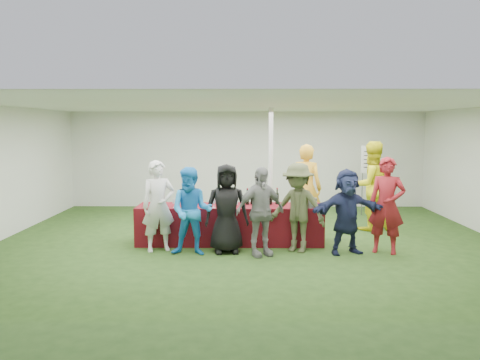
{
  "coord_description": "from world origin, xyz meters",
  "views": [
    {
      "loc": [
        -0.11,
        -9.26,
        2.29
      ],
      "look_at": [
        -0.18,
        -0.24,
        1.25
      ],
      "focal_mm": 35.0,
      "sensor_mm": 36.0,
      "label": 1
    }
  ],
  "objects_px": {
    "customer_5": "(347,211)",
    "staff_back": "(371,186)",
    "customer_0": "(158,206)",
    "staff_pourer": "(306,188)",
    "customer_3": "(260,212)",
    "wine_list_sign": "(371,165)",
    "customer_4": "(298,208)",
    "customer_6": "(387,205)",
    "serving_table": "(230,224)",
    "customer_1": "(192,211)",
    "customer_2": "(227,209)",
    "dump_bucket": "(310,203)"
  },
  "relations": [
    {
      "from": "wine_list_sign",
      "to": "customer_0",
      "type": "distance_m",
      "value": 5.95
    },
    {
      "from": "customer_2",
      "to": "customer_0",
      "type": "bearing_deg",
      "value": 168.52
    },
    {
      "from": "customer_2",
      "to": "customer_4",
      "type": "xyz_separation_m",
      "value": [
        1.3,
        0.06,
        0.01
      ]
    },
    {
      "from": "staff_pourer",
      "to": "staff_back",
      "type": "bearing_deg",
      "value": -148.53
    },
    {
      "from": "customer_0",
      "to": "customer_3",
      "type": "relative_size",
      "value": 1.05
    },
    {
      "from": "staff_pourer",
      "to": "customer_1",
      "type": "height_order",
      "value": "staff_pourer"
    },
    {
      "from": "serving_table",
      "to": "staff_back",
      "type": "distance_m",
      "value": 3.37
    },
    {
      "from": "customer_6",
      "to": "customer_3",
      "type": "bearing_deg",
      "value": -152.06
    },
    {
      "from": "customer_0",
      "to": "staff_pourer",
      "type": "bearing_deg",
      "value": 7.49
    },
    {
      "from": "serving_table",
      "to": "staff_pourer",
      "type": "relative_size",
      "value": 1.88
    },
    {
      "from": "serving_table",
      "to": "customer_4",
      "type": "distance_m",
      "value": 1.47
    },
    {
      "from": "dump_bucket",
      "to": "staff_back",
      "type": "distance_m",
      "value": 2.12
    },
    {
      "from": "serving_table",
      "to": "staff_pourer",
      "type": "distance_m",
      "value": 2.0
    },
    {
      "from": "staff_pourer",
      "to": "staff_back",
      "type": "height_order",
      "value": "staff_back"
    },
    {
      "from": "customer_6",
      "to": "customer_0",
      "type": "bearing_deg",
      "value": -158.68
    },
    {
      "from": "customer_4",
      "to": "customer_6",
      "type": "xyz_separation_m",
      "value": [
        1.59,
        -0.08,
        0.06
      ]
    },
    {
      "from": "customer_4",
      "to": "customer_1",
      "type": "bearing_deg",
      "value": -144.5
    },
    {
      "from": "staff_back",
      "to": "customer_1",
      "type": "xyz_separation_m",
      "value": [
        -3.73,
        -2.08,
        -0.2
      ]
    },
    {
      "from": "customer_0",
      "to": "serving_table",
      "type": "bearing_deg",
      "value": 3.0
    },
    {
      "from": "staff_back",
      "to": "wine_list_sign",
      "type": "bearing_deg",
      "value": -118.42
    },
    {
      "from": "staff_pourer",
      "to": "customer_6",
      "type": "height_order",
      "value": "staff_pourer"
    },
    {
      "from": "staff_back",
      "to": "customer_0",
      "type": "height_order",
      "value": "staff_back"
    },
    {
      "from": "customer_1",
      "to": "customer_6",
      "type": "xyz_separation_m",
      "value": [
        3.5,
        0.15,
        0.09
      ]
    },
    {
      "from": "customer_0",
      "to": "wine_list_sign",
      "type": "bearing_deg",
      "value": 14.48
    },
    {
      "from": "staff_pourer",
      "to": "customer_4",
      "type": "height_order",
      "value": "staff_pourer"
    },
    {
      "from": "customer_2",
      "to": "staff_back",
      "type": "bearing_deg",
      "value": 24.43
    },
    {
      "from": "customer_1",
      "to": "customer_6",
      "type": "height_order",
      "value": "customer_6"
    },
    {
      "from": "serving_table",
      "to": "customer_6",
      "type": "relative_size",
      "value": 2.06
    },
    {
      "from": "dump_bucket",
      "to": "customer_2",
      "type": "distance_m",
      "value": 1.64
    },
    {
      "from": "customer_5",
      "to": "staff_back",
      "type": "bearing_deg",
      "value": 49.65
    },
    {
      "from": "wine_list_sign",
      "to": "staff_pourer",
      "type": "xyz_separation_m",
      "value": [
        -1.9,
        -1.87,
        -0.36
      ]
    },
    {
      "from": "serving_table",
      "to": "customer_6",
      "type": "bearing_deg",
      "value": -13.85
    },
    {
      "from": "staff_pourer",
      "to": "customer_2",
      "type": "height_order",
      "value": "staff_pourer"
    },
    {
      "from": "customer_2",
      "to": "customer_4",
      "type": "relative_size",
      "value": 0.99
    },
    {
      "from": "staff_pourer",
      "to": "customer_4",
      "type": "xyz_separation_m",
      "value": [
        -0.36,
        -1.64,
        -0.14
      ]
    },
    {
      "from": "customer_3",
      "to": "customer_6",
      "type": "distance_m",
      "value": 2.29
    },
    {
      "from": "serving_table",
      "to": "wine_list_sign",
      "type": "bearing_deg",
      "value": 39.42
    },
    {
      "from": "dump_bucket",
      "to": "customer_3",
      "type": "bearing_deg",
      "value": -145.03
    },
    {
      "from": "staff_pourer",
      "to": "customer_5",
      "type": "height_order",
      "value": "staff_pourer"
    },
    {
      "from": "customer_6",
      "to": "dump_bucket",
      "type": "bearing_deg",
      "value": -177.28
    },
    {
      "from": "customer_2",
      "to": "customer_6",
      "type": "distance_m",
      "value": 2.89
    },
    {
      "from": "customer_0",
      "to": "customer_1",
      "type": "height_order",
      "value": "customer_0"
    },
    {
      "from": "staff_back",
      "to": "customer_0",
      "type": "bearing_deg",
      "value": 8.8
    },
    {
      "from": "dump_bucket",
      "to": "customer_1",
      "type": "distance_m",
      "value": 2.28
    },
    {
      "from": "customer_4",
      "to": "customer_5",
      "type": "height_order",
      "value": "customer_4"
    },
    {
      "from": "staff_pourer",
      "to": "customer_1",
      "type": "relative_size",
      "value": 1.22
    },
    {
      "from": "customer_3",
      "to": "customer_5",
      "type": "relative_size",
      "value": 1.03
    },
    {
      "from": "customer_3",
      "to": "customer_5",
      "type": "xyz_separation_m",
      "value": [
        1.56,
        0.15,
        -0.03
      ]
    },
    {
      "from": "staff_back",
      "to": "customer_3",
      "type": "relative_size",
      "value": 1.24
    },
    {
      "from": "customer_1",
      "to": "customer_4",
      "type": "bearing_deg",
      "value": 11.1
    }
  ]
}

